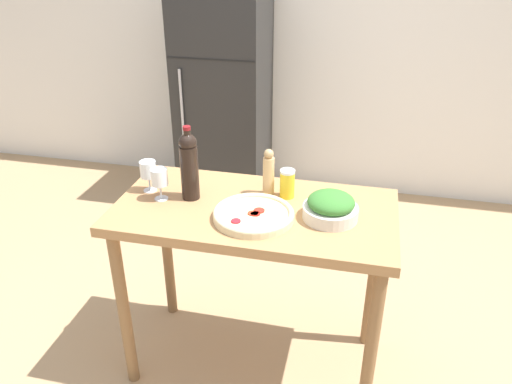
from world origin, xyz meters
TOP-DOWN VIEW (x-y plane):
  - ground_plane at (0.00, 0.00)m, footprint 14.00×14.00m
  - wall_back at (0.00, 2.15)m, footprint 6.40×0.08m
  - refrigerator at (-0.67, 1.79)m, footprint 0.66×0.64m
  - prep_counter at (0.00, 0.00)m, footprint 1.25×0.65m
  - wine_bottle at (-0.30, 0.02)m, footprint 0.08×0.08m
  - wine_glass_near at (-0.43, -0.02)m, footprint 0.07×0.07m
  - wine_glass_far at (-0.52, 0.05)m, footprint 0.07×0.07m
  - pepper_mill at (0.03, 0.14)m, footprint 0.05×0.05m
  - salad_bowl at (0.34, -0.02)m, footprint 0.24×0.24m
  - homemade_pizza at (0.02, -0.10)m, footprint 0.35×0.35m
  - salt_canister at (0.12, 0.13)m, footprint 0.07×0.07m

SIDE VIEW (x-z plane):
  - ground_plane at x=0.00m, z-range 0.00..0.00m
  - prep_counter at x=0.00m, z-range 0.33..1.24m
  - refrigerator at x=-0.67m, z-range 0.00..1.68m
  - homemade_pizza at x=0.02m, z-range 0.91..0.95m
  - salad_bowl at x=0.34m, z-range 0.91..1.03m
  - salt_canister at x=0.12m, z-range 0.91..1.05m
  - wine_glass_near at x=-0.43m, z-range 0.94..1.09m
  - wine_glass_far at x=-0.52m, z-range 0.94..1.09m
  - pepper_mill at x=0.03m, z-range 0.91..1.13m
  - wine_bottle at x=-0.30m, z-range 0.91..1.25m
  - wall_back at x=0.00m, z-range 0.00..2.60m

